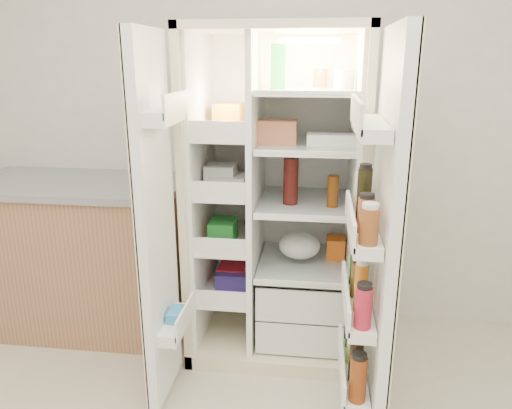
# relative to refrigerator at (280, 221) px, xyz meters

# --- Properties ---
(wall_back) EXTENTS (4.00, 0.02, 2.70)m
(wall_back) POSITION_rel_refrigerator_xyz_m (-0.03, 0.35, 0.61)
(wall_back) COLOR silver
(wall_back) RESTS_ON floor
(refrigerator) EXTENTS (0.92, 0.70, 1.80)m
(refrigerator) POSITION_rel_refrigerator_xyz_m (0.00, 0.00, 0.00)
(refrigerator) COLOR beige
(refrigerator) RESTS_ON floor
(freezer_door) EXTENTS (0.15, 0.40, 1.72)m
(freezer_door) POSITION_rel_refrigerator_xyz_m (-0.52, -0.60, 0.15)
(freezer_door) COLOR white
(freezer_door) RESTS_ON floor
(fridge_door) EXTENTS (0.17, 0.58, 1.72)m
(fridge_door) POSITION_rel_refrigerator_xyz_m (0.47, -0.70, 0.12)
(fridge_door) COLOR white
(fridge_door) RESTS_ON floor
(kitchen_counter) EXTENTS (1.29, 0.69, 0.94)m
(kitchen_counter) POSITION_rel_refrigerator_xyz_m (-1.21, 0.02, -0.27)
(kitchen_counter) COLOR #A17250
(kitchen_counter) RESTS_ON floor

